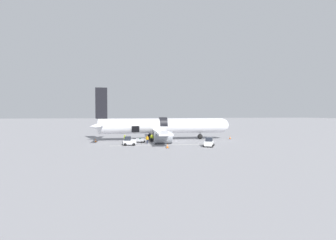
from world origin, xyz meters
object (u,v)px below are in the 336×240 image
(baggage_cart_loading, at_px, (139,141))
(suitcase_on_tarmac_upright, at_px, (128,142))
(ground_crew_loader_a, at_px, (125,138))
(airplane, at_px, (161,127))
(ground_crew_driver, at_px, (147,139))
(baggage_tug_lead, at_px, (209,143))
(baggage_tug_mid, at_px, (129,142))
(ground_crew_loader_b, at_px, (152,138))

(baggage_cart_loading, relative_size, suitcase_on_tarmac_upright, 5.09)
(ground_crew_loader_a, bearing_deg, airplane, 25.43)
(baggage_cart_loading, relative_size, ground_crew_driver, 2.22)
(airplane, height_order, baggage_cart_loading, airplane)
(ground_crew_loader_a, bearing_deg, ground_crew_driver, -22.69)
(ground_crew_driver, bearing_deg, baggage_cart_loading, 133.49)
(baggage_tug_lead, relative_size, baggage_cart_loading, 0.85)
(baggage_tug_lead, xyz_separation_m, ground_crew_loader_a, (-15.82, 8.04, 0.19))
(baggage_tug_lead, xyz_separation_m, baggage_tug_mid, (-14.84, 4.04, -0.01))
(baggage_tug_lead, bearing_deg, ground_crew_driver, 151.39)
(airplane, distance_m, baggage_tug_mid, 11.04)
(ground_crew_loader_b, bearing_deg, ground_crew_loader_a, -176.43)
(baggage_cart_loading, height_order, ground_crew_loader_b, ground_crew_loader_b)
(baggage_cart_loading, distance_m, suitcase_on_tarmac_upright, 2.68)
(baggage_cart_loading, xyz_separation_m, suitcase_on_tarmac_upright, (-2.25, -1.45, -0.10))
(ground_crew_loader_a, relative_size, ground_crew_driver, 1.06)
(baggage_cart_loading, xyz_separation_m, ground_crew_loader_b, (2.86, 0.51, 0.54))
(baggage_cart_loading, bearing_deg, airplane, 37.41)
(ground_crew_loader_a, bearing_deg, baggage_tug_mid, -76.23)
(airplane, relative_size, ground_crew_loader_a, 18.45)
(baggage_cart_loading, height_order, ground_crew_driver, ground_crew_driver)
(ground_crew_loader_b, distance_m, ground_crew_driver, 2.57)
(airplane, height_order, baggage_tug_mid, airplane)
(airplane, bearing_deg, ground_crew_driver, -121.93)
(baggage_cart_loading, xyz_separation_m, ground_crew_loader_a, (-2.93, 0.15, 0.52))
(ground_crew_loader_a, xyz_separation_m, ground_crew_driver, (4.62, -1.93, -0.05))
(airplane, relative_size, suitcase_on_tarmac_upright, 44.80)
(ground_crew_loader_a, xyz_separation_m, ground_crew_loader_b, (5.79, 0.36, 0.02))
(ground_crew_driver, distance_m, suitcase_on_tarmac_upright, 4.00)
(ground_crew_loader_a, relative_size, suitcase_on_tarmac_upright, 2.43)
(baggage_tug_lead, height_order, baggage_cart_loading, baggage_tug_lead)
(ground_crew_loader_a, height_order, suitcase_on_tarmac_upright, ground_crew_loader_a)
(suitcase_on_tarmac_upright, bearing_deg, baggage_cart_loading, 32.79)
(airplane, height_order, ground_crew_loader_b, airplane)
(ground_crew_driver, bearing_deg, baggage_tug_lead, -28.61)
(baggage_tug_lead, xyz_separation_m, ground_crew_loader_b, (-10.03, 8.40, 0.21))
(ground_crew_loader_b, bearing_deg, ground_crew_driver, -117.05)
(ground_crew_loader_a, distance_m, ground_crew_driver, 5.01)
(airplane, relative_size, baggage_cart_loading, 8.80)
(ground_crew_loader_a, distance_m, ground_crew_loader_b, 5.80)
(airplane, relative_size, ground_crew_driver, 19.57)
(baggage_cart_loading, bearing_deg, baggage_tug_lead, -31.47)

